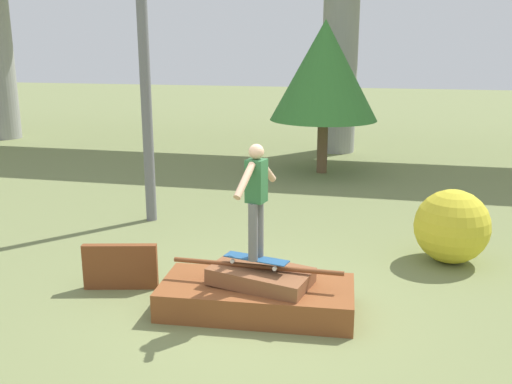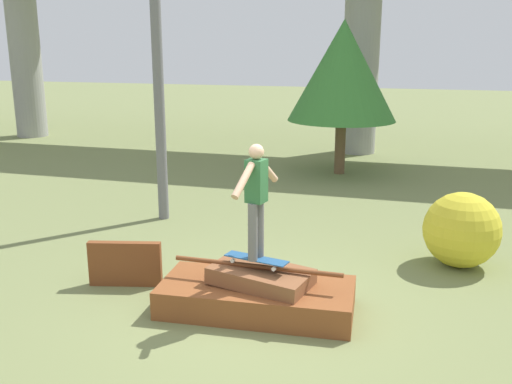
% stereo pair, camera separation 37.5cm
% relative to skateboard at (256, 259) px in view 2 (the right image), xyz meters
% --- Properties ---
extents(ground_plane, '(80.00, 80.00, 0.00)m').
position_rel_skateboard_xyz_m(ground_plane, '(0.00, 0.02, -0.71)').
color(ground_plane, olive).
extents(scrap_pile, '(2.53, 1.27, 0.64)m').
position_rel_skateboard_xyz_m(scrap_pile, '(0.01, 0.02, -0.48)').
color(scrap_pile, brown).
rests_on(scrap_pile, ground_plane).
extents(scrap_plank_loose, '(1.03, 0.35, 0.65)m').
position_rel_skateboard_xyz_m(scrap_plank_loose, '(-2.01, 0.28, -0.39)').
color(scrap_plank_loose, brown).
rests_on(scrap_plank_loose, ground_plane).
extents(skateboard, '(0.86, 0.37, 0.09)m').
position_rel_skateboard_xyz_m(skateboard, '(0.00, 0.00, 0.00)').
color(skateboard, '#23517F').
rests_on(skateboard, scrap_pile).
extents(skater, '(0.32, 1.08, 1.45)m').
position_rel_skateboard_xyz_m(skater, '(-0.00, -0.00, 0.84)').
color(skater, slate).
rests_on(skater, skateboard).
extents(utility_pole, '(1.30, 0.20, 7.97)m').
position_rel_skateboard_xyz_m(utility_pole, '(-2.88, 3.41, 3.39)').
color(utility_pole, slate).
rests_on(utility_pole, ground_plane).
extents(tree_behind_left, '(2.81, 2.81, 3.96)m').
position_rel_skateboard_xyz_m(tree_behind_left, '(-0.11, 8.44, 1.96)').
color(tree_behind_left, brown).
rests_on(tree_behind_left, ground_plane).
extents(bush_yellow_flowering, '(1.16, 1.16, 1.16)m').
position_rel_skateboard_xyz_m(bush_yellow_flowering, '(2.60, 2.37, -0.13)').
color(bush_yellow_flowering, gold).
rests_on(bush_yellow_flowering, ground_plane).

